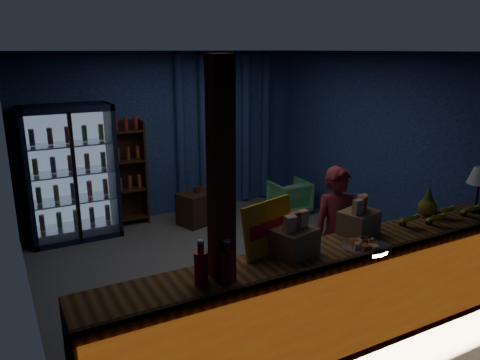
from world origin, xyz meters
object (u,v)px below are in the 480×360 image
object	(u,v)px
shopkeeper	(337,235)
table_lamp	(480,177)
green_chair	(290,197)
pastry_tray	(365,245)

from	to	relation	value
shopkeeper	table_lamp	xyz separation A→B (m)	(1.35, -0.61, 0.60)
green_chair	pastry_tray	xyz separation A→B (m)	(-1.47, -3.30, 0.70)
shopkeeper	pastry_tray	xyz separation A→B (m)	(-0.32, -0.75, 0.24)
table_lamp	pastry_tray	bearing A→B (deg)	-175.34
green_chair	table_lamp	world-z (taller)	table_lamp
green_chair	table_lamp	xyz separation A→B (m)	(0.20, -3.16, 1.07)
pastry_tray	table_lamp	distance (m)	1.72
pastry_tray	table_lamp	world-z (taller)	table_lamp
shopkeeper	table_lamp	bearing A→B (deg)	-3.95
green_chair	pastry_tray	distance (m)	3.68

